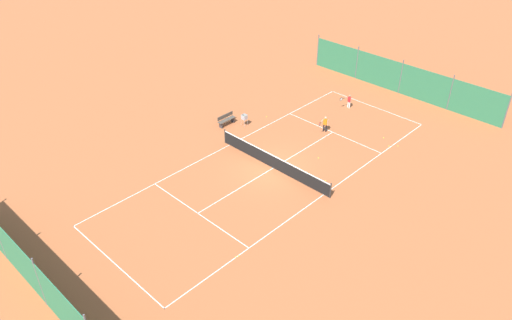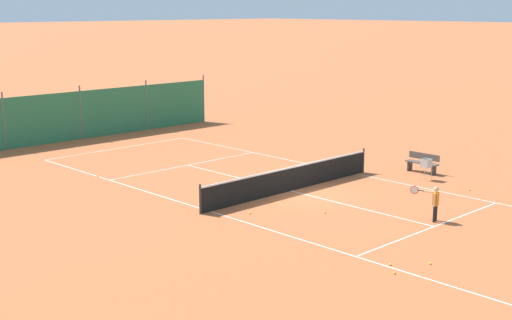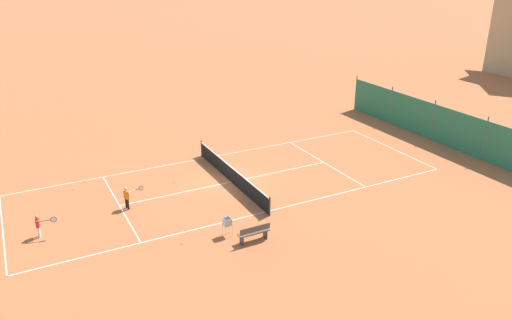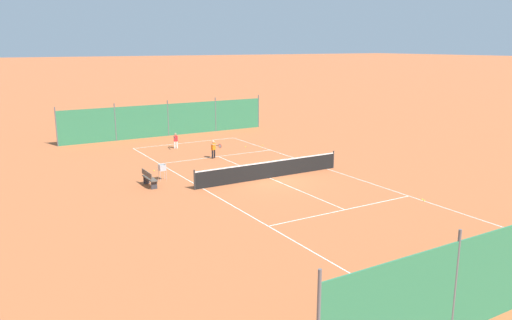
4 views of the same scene
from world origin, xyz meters
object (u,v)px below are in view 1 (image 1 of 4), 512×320
tennis_net (273,161)px  tennis_ball_by_net_right (239,256)px  player_near_baseline (349,100)px  tennis_ball_near_corner (236,257)px  courtside_bench (226,119)px  tennis_ball_service_box (398,146)px  tennis_ball_far_corner (389,146)px  tennis_ball_alley_left (384,138)px  tennis_ball_by_net_left (267,116)px  tennis_ball_alley_right (319,158)px  player_near_service (325,123)px  ball_hopper (244,118)px  tennis_ball_mid_court (326,181)px

tennis_net → tennis_ball_by_net_right: (-4.16, 7.19, -0.47)m
player_near_baseline → tennis_ball_near_corner: player_near_baseline is taller
tennis_ball_by_net_right → courtside_bench: size_ratio=0.04×
tennis_ball_service_box → tennis_ball_far_corner: size_ratio=1.00×
tennis_ball_alley_left → tennis_ball_near_corner: bearing=93.6°
tennis_net → tennis_ball_by_net_left: size_ratio=139.09×
tennis_ball_alley_right → tennis_ball_service_box: bearing=-121.0°
tennis_ball_far_corner → tennis_net: bearing=62.0°
player_near_baseline → tennis_ball_by_net_right: 18.41m
tennis_net → tennis_ball_near_corner: 8.43m
tennis_ball_near_corner → player_near_service: bearing=-71.0°
tennis_ball_by_net_right → tennis_ball_near_corner: 0.16m
tennis_ball_near_corner → tennis_ball_service_box: 15.31m
tennis_ball_alley_right → ball_hopper: 6.75m
ball_hopper → player_near_service: bearing=-144.8°
tennis_ball_mid_court → tennis_ball_far_corner: (-0.66, -6.32, 0.00)m
tennis_ball_by_net_left → courtside_bench: size_ratio=0.04×
tennis_ball_service_box → tennis_ball_alley_left: bearing=-11.6°
tennis_ball_by_net_left → ball_hopper: size_ratio=0.07×
tennis_net → tennis_ball_far_corner: bearing=-118.0°
tennis_ball_far_corner → player_near_baseline: bearing=-27.5°
tennis_ball_service_box → player_near_baseline: bearing=-22.0°
player_near_service → ball_hopper: (4.81, 3.39, -0.05)m
tennis_ball_service_box → tennis_ball_alley_right: (3.02, 5.02, 0.00)m
tennis_ball_mid_court → tennis_ball_alley_right: (1.92, -1.74, 0.00)m
tennis_ball_by_net_left → tennis_ball_alley_right: size_ratio=1.00×
tennis_net → tennis_ball_alley_right: bearing=-115.6°
player_near_baseline → tennis_ball_alley_right: bearing=111.1°
tennis_ball_by_net_right → player_near_service: bearing=-70.6°
courtside_bench → player_near_service: bearing=-144.0°
tennis_ball_near_corner → player_near_baseline: bearing=-72.6°
tennis_ball_service_box → player_near_service: bearing=21.2°
tennis_ball_far_corner → tennis_ball_mid_court: bearing=84.0°
tennis_ball_alley_left → tennis_ball_mid_court: (-0.21, 7.04, 0.00)m
player_near_baseline → tennis_ball_by_net_right: bearing=107.7°
tennis_ball_far_corner → ball_hopper: (9.30, 4.85, 0.62)m
tennis_ball_by_net_left → tennis_ball_near_corner: size_ratio=1.00×
tennis_net → courtside_bench: tennis_net is taller
player_near_baseline → tennis_ball_alley_left: size_ratio=16.75×
tennis_ball_mid_court → tennis_ball_far_corner: bearing=-96.0°
tennis_net → courtside_bench: 6.59m
player_near_baseline → player_near_service: size_ratio=0.92×
tennis_ball_by_net_left → ball_hopper: ball_hopper is taller
tennis_ball_alley_left → tennis_ball_alley_right: 5.56m
player_near_baseline → tennis_ball_by_net_left: 6.64m
tennis_net → tennis_ball_mid_court: size_ratio=139.09×
tennis_ball_far_corner → tennis_ball_alley_right: (2.58, 4.57, 0.00)m
tennis_net → tennis_ball_near_corner: size_ratio=139.09×
tennis_ball_by_net_left → player_near_service: bearing=-164.6°
player_near_service → courtside_bench: 7.23m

